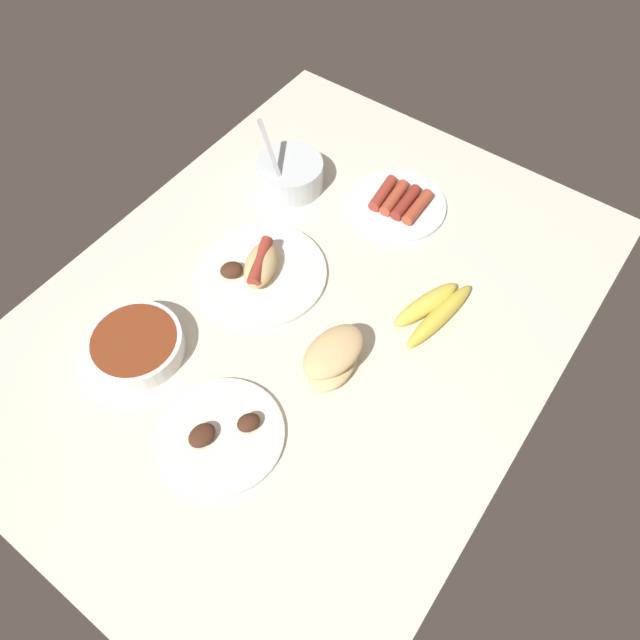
% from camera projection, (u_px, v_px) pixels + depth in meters
% --- Properties ---
extents(ground_plane, '(1.20, 0.90, 0.03)m').
position_uv_depth(ground_plane, '(305.00, 314.00, 1.12)').
color(ground_plane, silver).
extents(bowl_chili, '(0.17, 0.17, 0.04)m').
position_uv_depth(bowl_chili, '(136.00, 345.00, 1.04)').
color(bowl_chili, white).
rests_on(bowl_chili, ground_plane).
extents(banana_bunch, '(0.19, 0.10, 0.04)m').
position_uv_depth(banana_bunch, '(433.00, 310.00, 1.08)').
color(banana_bunch, '#E5D14C').
rests_on(banana_bunch, ground_plane).
extents(plate_sausages, '(0.21, 0.21, 0.03)m').
position_uv_depth(plate_sausages, '(400.00, 204.00, 1.24)').
color(plate_sausages, white).
rests_on(plate_sausages, ground_plane).
extents(bread_stack, '(0.14, 0.10, 0.07)m').
position_uv_depth(bread_stack, '(333.00, 356.00, 1.01)').
color(bread_stack, '#E5C689').
rests_on(bread_stack, ground_plane).
extents(plate_hotdog_assembled, '(0.26, 0.26, 0.06)m').
position_uv_depth(plate_hotdog_assembled, '(260.00, 270.00, 1.14)').
color(plate_hotdog_assembled, white).
rests_on(plate_hotdog_assembled, ground_plane).
extents(plate_grilled_meat, '(0.21, 0.21, 0.03)m').
position_uv_depth(plate_grilled_meat, '(223.00, 434.00, 0.96)').
color(plate_grilled_meat, white).
rests_on(plate_grilled_meat, ground_plane).
extents(bowl_coleslaw, '(0.14, 0.14, 0.16)m').
position_uv_depth(bowl_coleslaw, '(290.00, 173.00, 1.25)').
color(bowl_coleslaw, silver).
rests_on(bowl_coleslaw, ground_plane).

